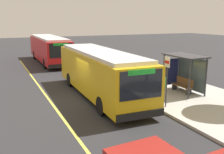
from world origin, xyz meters
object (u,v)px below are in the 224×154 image
Objects in this scene: transit_bus_second at (49,48)px; waiting_bench at (183,85)px; transit_bus_main at (100,71)px; route_sign_post at (167,75)px; pedestrian_commuter at (163,86)px.

waiting_bench is (16.82, 5.31, -0.98)m from transit_bus_second.
transit_bus_main is 6.77× the size of waiting_bench.
route_sign_post is (3.93, 2.30, 0.34)m from transit_bus_main.
transit_bus_second is at bearing -171.01° from pedestrian_commuter.
transit_bus_main and transit_bus_second have the same top height.
transit_bus_second is at bearing -179.12° from transit_bus_main.
pedestrian_commuter is (18.02, 2.85, -0.50)m from transit_bus_second.
transit_bus_second is 18.98m from route_sign_post.
waiting_bench is at bearing 125.61° from route_sign_post.
route_sign_post reaches higher than waiting_bench.
waiting_bench is 2.78m from pedestrian_commuter.
pedestrian_commuter is at bearing 39.87° from transit_bus_main.
transit_bus_second is (-14.88, -0.23, 0.00)m from transit_bus_main.
transit_bus_main reaches higher than pedestrian_commuter.
transit_bus_second is 7.26× the size of waiting_bench.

